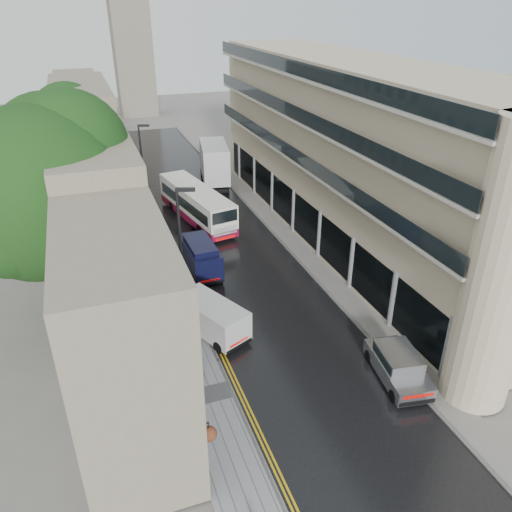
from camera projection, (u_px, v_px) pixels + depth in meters
road at (225, 245)px, 41.12m from camera, size 9.00×85.00×0.02m
left_sidewalk at (154, 255)px, 39.35m from camera, size 2.70×85.00×0.12m
right_sidewalk at (285, 235)px, 42.70m from camera, size 1.80×85.00×0.12m
old_shop_row at (93, 178)px, 37.63m from camera, size 4.50×56.00×12.00m
modern_block at (352, 155)px, 39.70m from camera, size 8.00×40.00×14.00m
tree_near at (45, 222)px, 27.93m from camera, size 10.56×10.56×13.89m
tree_far at (54, 168)px, 39.21m from camera, size 9.24×9.24×12.46m
cream_bus at (199, 219)px, 42.04m from camera, size 4.65×11.44×3.04m
white_lorry at (204, 170)px, 51.44m from camera, size 4.13×9.10×4.61m
silver_hatchback at (395, 388)px, 24.78m from camera, size 2.69×4.85×1.72m
white_van at (218, 337)px, 28.14m from camera, size 3.90×5.25×2.18m
navy_van at (194, 269)px, 34.80m from camera, size 2.18×5.14×2.59m
pedestrian at (181, 310)px, 30.66m from camera, size 0.77×0.57×1.91m
lamp_post_near at (182, 266)px, 28.10m from camera, size 1.05×0.54×9.16m
lamp_post_far at (143, 174)px, 43.54m from camera, size 0.98×0.48×8.55m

